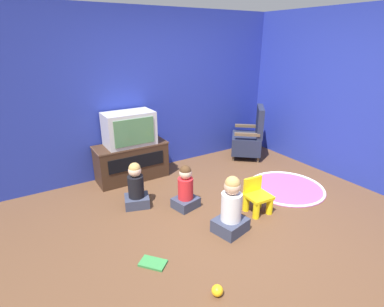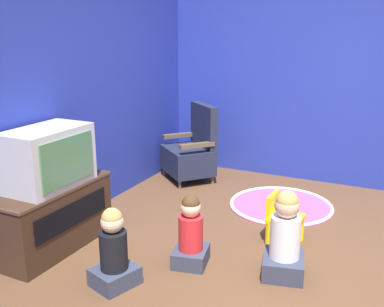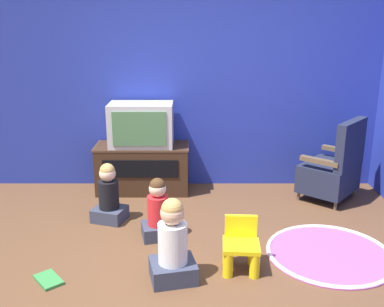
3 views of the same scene
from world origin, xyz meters
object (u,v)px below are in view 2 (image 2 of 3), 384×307
black_armchair (191,152)px  yellow_kid_chair (283,222)px  television (48,158)px  child_watching_left (285,239)px  child_watching_center (191,235)px  child_watching_right (114,252)px  tv_cabinet (53,216)px

black_armchair → yellow_kid_chair: (-1.20, -1.50, -0.18)m
television → child_watching_left: (0.44, -1.91, -0.52)m
child_watching_center → child_watching_right: child_watching_right is taller
television → yellow_kid_chair: 2.11m
yellow_kid_chair → child_watching_left: (-0.55, -0.16, 0.12)m
television → child_watching_center: bearing=-77.3°
tv_cabinet → television: bearing=-90.0°
tv_cabinet → black_armchair: (2.19, -0.26, 0.06)m
black_armchair → child_watching_center: (-1.92, -0.94, -0.10)m
child_watching_right → child_watching_center: bearing=-17.5°
black_armchair → child_watching_right: bearing=-36.6°
yellow_kid_chair → child_watching_left: 0.59m
child_watching_left → child_watching_right: (-0.70, 1.09, -0.03)m
tv_cabinet → child_watching_left: bearing=-77.2°
television → black_armchair: 2.25m
yellow_kid_chair → child_watching_left: size_ratio=0.63×
black_armchair → child_watching_right: size_ratio=1.54×
television → yellow_kid_chair: size_ratio=1.68×
yellow_kid_chair → television: bearing=122.8°
television → child_watching_right: television is taller
television → child_watching_left: size_ratio=1.06×
child_watching_left → child_watching_right: bearing=109.7°
child_watching_center → tv_cabinet: bearing=90.0°
tv_cabinet → black_armchair: bearing=-6.8°
yellow_kid_chair → child_watching_right: child_watching_right is taller
black_armchair → yellow_kid_chair: black_armchair is taller
child_watching_left → tv_cabinet: bearing=90.0°
child_watching_left → black_armchair: bearing=30.6°
television → child_watching_left: 2.02m
yellow_kid_chair → child_watching_center: child_watching_center is taller
child_watching_left → child_watching_right: child_watching_left is taller
black_armchair → television: bearing=-56.1°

